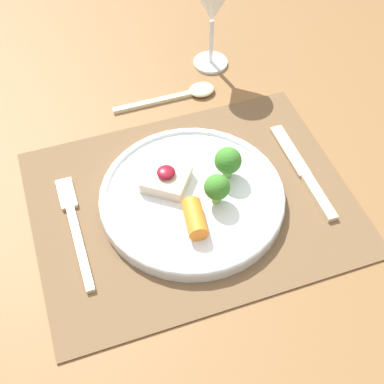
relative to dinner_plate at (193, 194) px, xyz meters
name	(u,v)px	position (x,y,z in m)	size (l,w,h in m)	color
ground_plane	(192,382)	(0.00, 0.00, -0.79)	(8.00, 8.00, 0.00)	gray
dining_table	(192,234)	(0.00, 0.00, -0.10)	(1.31, 1.29, 0.77)	brown
placemat	(192,202)	(0.00, 0.00, -0.02)	(0.47, 0.36, 0.00)	brown
dinner_plate	(193,194)	(0.00, 0.00, 0.00)	(0.27, 0.27, 0.07)	silver
fork	(74,223)	(-0.18, 0.01, -0.01)	(0.02, 0.20, 0.01)	beige
knife	(306,177)	(0.18, -0.02, -0.01)	(0.02, 0.20, 0.01)	beige
spoon	(187,93)	(0.07, 0.23, -0.01)	(0.18, 0.04, 0.01)	beige
wine_glass_near	(212,5)	(0.14, 0.30, 0.11)	(0.08, 0.08, 0.17)	white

